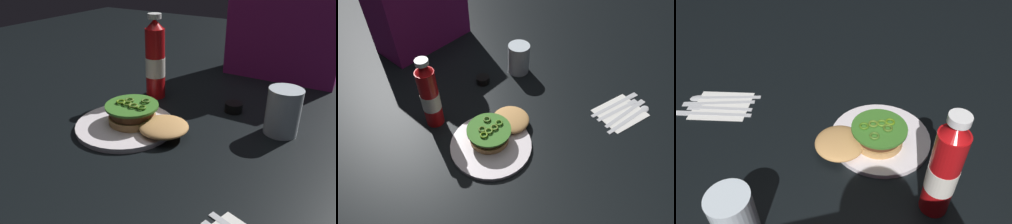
% 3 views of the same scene
% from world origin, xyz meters
% --- Properties ---
extents(ground_plane, '(3.00, 3.00, 0.00)m').
position_xyz_m(ground_plane, '(0.00, 0.00, 0.00)').
color(ground_plane, black).
extents(dinner_plate, '(0.24, 0.24, 0.01)m').
position_xyz_m(dinner_plate, '(-0.12, -0.03, 0.01)').
color(dinner_plate, white).
rests_on(dinner_plate, ground_plane).
extents(burger_sandwich, '(0.22, 0.13, 0.05)m').
position_xyz_m(burger_sandwich, '(-0.08, -0.01, 0.03)').
color(burger_sandwich, tan).
rests_on(burger_sandwich, dinner_plate).
extents(ketchup_bottle, '(0.06, 0.06, 0.24)m').
position_xyz_m(ketchup_bottle, '(-0.17, 0.18, 0.11)').
color(ketchup_bottle, '#B80F12').
rests_on(ketchup_bottle, ground_plane).
extents(water_glass, '(0.08, 0.08, 0.11)m').
position_xyz_m(water_glass, '(0.21, 0.14, 0.06)').
color(water_glass, silver).
rests_on(water_glass, ground_plane).
extents(napkin, '(0.18, 0.16, 0.00)m').
position_xyz_m(napkin, '(0.26, -0.25, 0.00)').
color(napkin, white).
rests_on(napkin, ground_plane).
extents(spoon_utensil, '(0.20, 0.06, 0.00)m').
position_xyz_m(spoon_utensil, '(0.28, -0.29, 0.00)').
color(spoon_utensil, silver).
rests_on(spoon_utensil, napkin).
extents(steak_knife, '(0.20, 0.05, 0.00)m').
position_xyz_m(steak_knife, '(0.28, -0.27, 0.00)').
color(steak_knife, silver).
rests_on(steak_knife, napkin).
extents(fork_utensil, '(0.18, 0.07, 0.00)m').
position_xyz_m(fork_utensil, '(0.28, -0.25, 0.00)').
color(fork_utensil, silver).
rests_on(fork_utensil, napkin).
extents(butter_knife, '(0.20, 0.07, 0.00)m').
position_xyz_m(butter_knife, '(0.30, -0.23, 0.00)').
color(butter_knife, silver).
rests_on(butter_knife, napkin).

